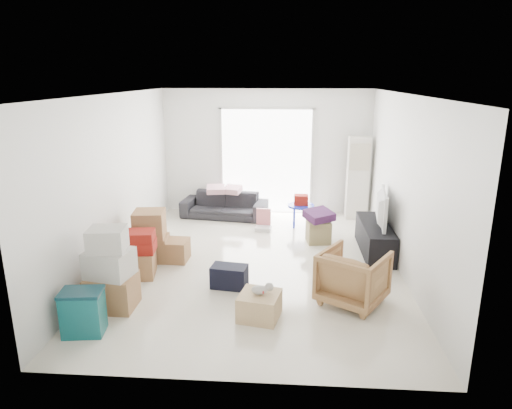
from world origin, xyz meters
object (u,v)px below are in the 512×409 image
object	(u,v)px
television	(376,220)
kids_table	(301,204)
sofa	(224,201)
ac_tower	(358,178)
ottoman	(318,231)
storage_bins	(83,312)
wood_crate	(259,306)
armchair	(353,275)
tv_console	(375,238)

from	to	relation	value
television	kids_table	xyz separation A→B (m)	(-1.25, 1.32, -0.10)
sofa	kids_table	distance (m)	1.72
ac_tower	ottoman	xyz separation A→B (m)	(-0.89, -1.56, -0.67)
television	storage_bins	distance (m)	4.86
television	sofa	distance (m)	3.43
ottoman	television	bearing A→B (deg)	-24.55
storage_bins	kids_table	distance (m)	4.98
television	wood_crate	xyz separation A→B (m)	(-1.85, -2.37, -0.41)
sofa	wood_crate	xyz separation A→B (m)	(1.03, -4.21, -0.19)
sofa	wood_crate	distance (m)	4.34
sofa	wood_crate	world-z (taller)	sofa
armchair	storage_bins	xyz separation A→B (m)	(-3.27, -1.01, -0.13)
television	sofa	size ratio (longest dim) A/B	0.56
armchair	wood_crate	world-z (taller)	armchair
kids_table	television	bearing A→B (deg)	-46.54
ac_tower	television	size ratio (longest dim) A/B	1.71
ottoman	wood_crate	size ratio (longest dim) A/B	0.84
ac_tower	storage_bins	world-z (taller)	ac_tower
sofa	storage_bins	world-z (taller)	sofa
sofa	armchair	world-z (taller)	armchair
tv_console	storage_bins	size ratio (longest dim) A/B	2.75
ac_tower	sofa	world-z (taller)	ac_tower
ac_tower	television	xyz separation A→B (m)	(0.05, -1.99, -0.30)
ac_tower	ottoman	world-z (taller)	ac_tower
storage_bins	wood_crate	distance (m)	2.12
ac_tower	tv_console	distance (m)	2.09
ac_tower	sofa	bearing A→B (deg)	-176.96
tv_console	wood_crate	bearing A→B (deg)	-127.99
tv_console	kids_table	distance (m)	1.83
storage_bins	ottoman	xyz separation A→B (m)	(2.96, 3.32, -0.07)
ac_tower	sofa	distance (m)	2.88
tv_console	storage_bins	world-z (taller)	storage_bins
television	armchair	bearing A→B (deg)	169.09
ac_tower	ottoman	distance (m)	1.92
storage_bins	ottoman	size ratio (longest dim) A/B	1.36
ac_tower	storage_bins	bearing A→B (deg)	-128.25
kids_table	ottoman	bearing A→B (deg)	-71.07
tv_console	kids_table	size ratio (longest dim) A/B	2.32
tv_console	wood_crate	world-z (taller)	tv_console
armchair	wood_crate	xyz separation A→B (m)	(-1.22, -0.49, -0.24)
sofa	ottoman	bearing A→B (deg)	-28.34
ac_tower	tv_console	world-z (taller)	ac_tower
armchair	kids_table	xyz separation A→B (m)	(-0.62, 3.20, 0.07)
tv_console	armchair	world-z (taller)	armchair
tv_console	ottoman	distance (m)	1.04
ac_tower	wood_crate	distance (m)	4.77
armchair	tv_console	bearing A→B (deg)	-76.32
ottoman	storage_bins	bearing A→B (deg)	-131.66
ottoman	wood_crate	xyz separation A→B (m)	(-0.91, -2.80, -0.04)
wood_crate	kids_table	bearing A→B (deg)	80.74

